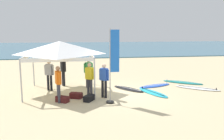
{
  "coord_description": "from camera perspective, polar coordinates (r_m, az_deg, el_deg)",
  "views": [
    {
      "loc": [
        -2.27,
        -12.02,
        3.33
      ],
      "look_at": [
        -0.16,
        1.61,
        1.0
      ],
      "focal_mm": 38.09,
      "sensor_mm": 36.0,
      "label": 1
    }
  ],
  "objects": [
    {
      "name": "ground_plane",
      "position": [
        12.68,
        1.83,
        -5.65
      ],
      "size": [
        80.0,
        80.0,
        0.0
      ],
      "primitive_type": "plane",
      "color": "beige"
    },
    {
      "name": "sea",
      "position": [
        46.03,
        -6.0,
        5.46
      ],
      "size": [
        80.0,
        36.0,
        0.1
      ],
      "primitive_type": "cube",
      "color": "#386B84",
      "rests_on": "ground"
    },
    {
      "name": "canopy_tent",
      "position": [
        12.95,
        -12.43,
        5.2
      ],
      "size": [
        3.51,
        3.51,
        2.75
      ],
      "color": "#B7B7BC",
      "rests_on": "ground"
    },
    {
      "name": "surfboard_black",
      "position": [
        13.54,
        3.95,
        -4.52
      ],
      "size": [
        1.72,
        2.05,
        0.19
      ],
      "color": "black",
      "rests_on": "ground"
    },
    {
      "name": "surfboard_white",
      "position": [
        14.53,
        19.78,
        -4.1
      ],
      "size": [
        2.36,
        2.06,
        0.19
      ],
      "color": "white",
      "rests_on": "ground"
    },
    {
      "name": "surfboard_blue",
      "position": [
        14.48,
        10.28,
        -3.71
      ],
      "size": [
        2.27,
        1.31,
        0.19
      ],
      "color": "blue",
      "rests_on": "ground"
    },
    {
      "name": "surfboard_cyan",
      "position": [
        12.92,
        9.72,
        -5.33
      ],
      "size": [
        1.37,
        2.33,
        0.19
      ],
      "color": "#23B2CC",
      "rests_on": "ground"
    },
    {
      "name": "surfboard_teal",
      "position": [
        15.83,
        16.54,
        -2.83
      ],
      "size": [
        2.38,
        2.01,
        0.19
      ],
      "color": "#19847F",
      "rests_on": "ground"
    },
    {
      "name": "person_orange",
      "position": [
        11.2,
        -12.77,
        -2.73
      ],
      "size": [
        0.31,
        0.53,
        1.71
      ],
      "color": "#383842",
      "rests_on": "ground"
    },
    {
      "name": "person_black",
      "position": [
        14.47,
        -11.63,
        0.08
      ],
      "size": [
        0.35,
        0.51,
        1.71
      ],
      "color": "black",
      "rests_on": "ground"
    },
    {
      "name": "person_blue",
      "position": [
        11.72,
        -1.92,
        -1.95
      ],
      "size": [
        0.45,
        0.4,
        1.71
      ],
      "color": "black",
      "rests_on": "ground"
    },
    {
      "name": "person_yellow",
      "position": [
        12.01,
        -5.4,
        -1.7
      ],
      "size": [
        0.45,
        0.4,
        1.71
      ],
      "color": "#383842",
      "rests_on": "ground"
    },
    {
      "name": "person_green",
      "position": [
        13.88,
        -5.68,
        -0.18
      ],
      "size": [
        0.54,
        0.29,
        1.71
      ],
      "color": "#2D2D33",
      "rests_on": "ground"
    },
    {
      "name": "person_grey",
      "position": [
        13.53,
        -14.83,
        -0.71
      ],
      "size": [
        0.52,
        0.33,
        1.71
      ],
      "color": "black",
      "rests_on": "ground"
    },
    {
      "name": "banner_flag",
      "position": [
        10.73,
        0.13,
        0.16
      ],
      "size": [
        0.6,
        0.36,
        3.4
      ],
      "color": "#99999E",
      "rests_on": "ground"
    },
    {
      "name": "gear_bag_near_tent",
      "position": [
        11.4,
        -11.81,
        -6.87
      ],
      "size": [
        0.68,
        0.59,
        0.28
      ],
      "primitive_type": "cube",
      "rotation": [
        0.0,
        0.0,
        2.58
      ],
      "color": "#4C1919",
      "rests_on": "ground"
    },
    {
      "name": "gear_bag_by_pole",
      "position": [
        11.39,
        -5.54,
        -6.72
      ],
      "size": [
        0.59,
        0.68,
        0.28
      ],
      "primitive_type": "cube",
      "rotation": [
        0.0,
        0.0,
        1.02
      ],
      "color": "black",
      "rests_on": "ground"
    },
    {
      "name": "gear_bag_on_sand",
      "position": [
        11.9,
        -8.61,
        -6.07
      ],
      "size": [
        0.68,
        0.53,
        0.28
      ],
      "primitive_type": "cube",
      "rotation": [
        0.0,
        0.0,
        2.74
      ],
      "color": "#4C1919",
      "rests_on": "ground"
    }
  ]
}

